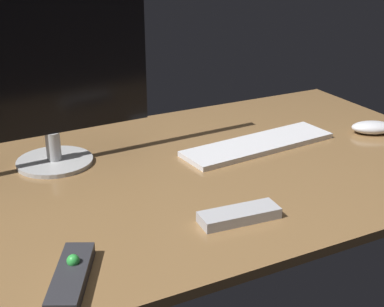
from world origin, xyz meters
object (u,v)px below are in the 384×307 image
object	(u,v)px
monitor	(45,66)
computer_mouse	(373,127)
media_remote	(71,276)
tv_remote	(239,215)
keyboard	(258,144)

from	to	relation	value
monitor	computer_mouse	bearing A→B (deg)	-15.36
computer_mouse	media_remote	world-z (taller)	media_remote
computer_mouse	tv_remote	bearing A→B (deg)	-131.16
computer_mouse	tv_remote	world-z (taller)	computer_mouse
monitor	computer_mouse	size ratio (longest dim) A/B	4.25
computer_mouse	media_remote	xyz separation A→B (cm)	(-94.99, -30.32, -0.50)
keyboard	computer_mouse	distance (cm)	34.67
media_remote	keyboard	bearing A→B (deg)	-32.28
keyboard	media_remote	world-z (taller)	media_remote
media_remote	tv_remote	distance (cm)	36.03
media_remote	monitor	bearing A→B (deg)	15.28
computer_mouse	monitor	bearing A→B (deg)	-167.25
monitor	tv_remote	xyz separation A→B (cm)	(25.39, -44.93, -23.35)
monitor	keyboard	bearing A→B (deg)	-17.39
monitor	tv_remote	size ratio (longest dim) A/B	3.04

